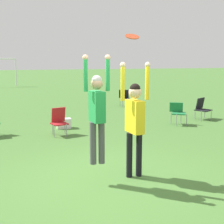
% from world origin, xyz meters
% --- Properties ---
extents(ground_plane, '(120.00, 120.00, 0.00)m').
position_xyz_m(ground_plane, '(0.00, 0.00, 0.00)').
color(ground_plane, '#477533').
extents(person_jumping, '(0.52, 0.39, 2.03)m').
position_xyz_m(person_jumping, '(-0.19, -0.10, 1.46)').
color(person_jumping, '#4C4C51').
rests_on(person_jumping, ground_plane).
extents(person_defending, '(0.61, 0.48, 2.29)m').
position_xyz_m(person_defending, '(0.60, 0.02, 1.23)').
color(person_defending, black).
rests_on(person_defending, ground_plane).
extents(frisbee, '(0.26, 0.24, 0.12)m').
position_xyz_m(frisbee, '(0.45, -0.19, 2.74)').
color(frisbee, '#E04C23').
extents(camping_chair_1, '(0.64, 0.70, 0.78)m').
position_xyz_m(camping_chair_1, '(3.86, 4.31, 0.47)').
color(camping_chair_1, gray).
rests_on(camping_chair_1, ground_plane).
extents(camping_chair_2, '(0.70, 0.77, 0.82)m').
position_xyz_m(camping_chair_2, '(5.23, 4.93, 0.46)').
color(camping_chair_2, gray).
rests_on(camping_chair_2, ground_plane).
extents(camping_chair_3, '(0.61, 0.65, 0.80)m').
position_xyz_m(camping_chair_3, '(3.42, 8.99, 0.46)').
color(camping_chair_3, gray).
rests_on(camping_chair_3, ground_plane).
extents(camping_chair_4, '(0.55, 0.60, 0.85)m').
position_xyz_m(camping_chair_4, '(-0.43, 3.93, 0.48)').
color(camping_chair_4, gray).
rests_on(camping_chair_4, ground_plane).
extents(cooler_box, '(0.48, 0.30, 0.33)m').
position_xyz_m(cooler_box, '(-0.17, 4.82, 0.17)').
color(cooler_box, white).
rests_on(cooler_box, ground_plane).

